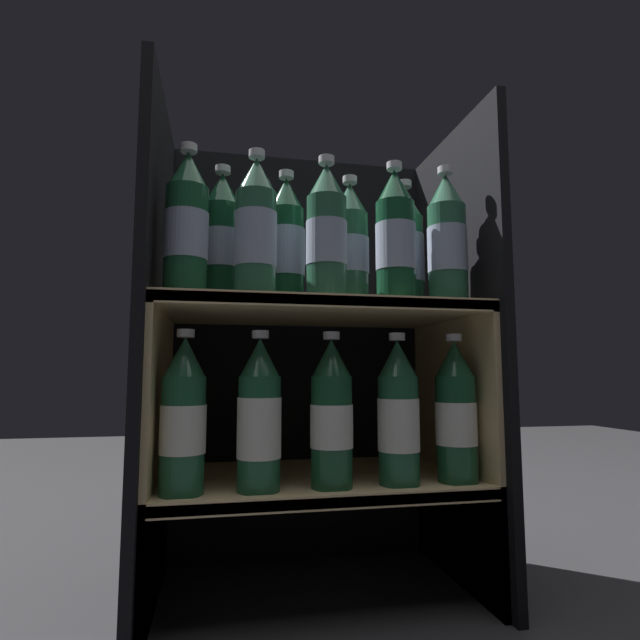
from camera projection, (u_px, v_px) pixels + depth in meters
fridge_back_wall at (299, 351)px, 1.25m from camera, size 0.67×0.02×0.99m
fridge_side_left at (153, 344)px, 0.99m from camera, size 0.02×0.43×0.99m
fridge_side_right at (457, 348)px, 1.12m from camera, size 0.02×0.43×0.99m
shelf_lower at (315, 498)px, 1.01m from camera, size 0.63×0.39×0.24m
shelf_upper at (315, 384)px, 1.04m from camera, size 0.63×0.39×0.58m
bottle_upper_front_0 at (186, 227)px, 0.91m from camera, size 0.08×0.08×0.29m
bottle_upper_front_1 at (256, 231)px, 0.93m from camera, size 0.08×0.08×0.29m
bottle_upper_front_2 at (327, 235)px, 0.96m from camera, size 0.08×0.08×0.29m
bottle_upper_front_3 at (395, 239)px, 0.99m from camera, size 0.08×0.08×0.29m
bottle_upper_front_4 at (447, 242)px, 1.01m from camera, size 0.08×0.08×0.29m
bottle_upper_back_0 at (221, 241)px, 1.00m from camera, size 0.08×0.08×0.29m
bottle_upper_back_1 at (286, 245)px, 1.03m from camera, size 0.08×0.08×0.29m
bottle_upper_back_2 at (350, 248)px, 1.06m from camera, size 0.08×0.08×0.29m
bottle_upper_back_3 at (406, 251)px, 1.08m from camera, size 0.08×0.08×0.29m
bottle_lower_front_0 at (183, 419)px, 0.87m from camera, size 0.08×0.08×0.29m
bottle_lower_front_1 at (259, 418)px, 0.90m from camera, size 0.08×0.08×0.29m
bottle_lower_front_2 at (332, 416)px, 0.92m from camera, size 0.08×0.08×0.29m
bottle_lower_front_3 at (398, 416)px, 0.95m from camera, size 0.08×0.08×0.29m
bottle_lower_front_4 at (456, 414)px, 0.97m from camera, size 0.08×0.08×0.29m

